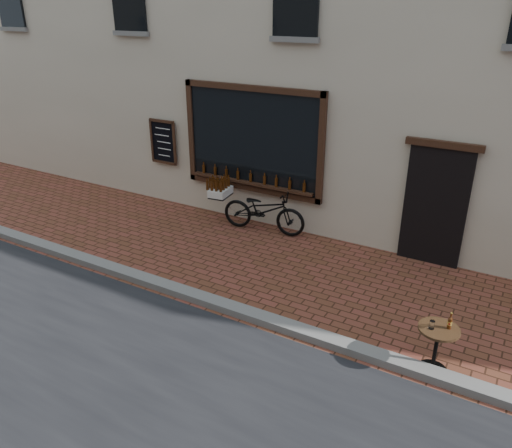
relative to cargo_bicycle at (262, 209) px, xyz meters
The scene contains 4 objects.
ground 3.47m from the cargo_bicycle, 64.65° to the right, with size 90.00×90.00×0.00m, color brown.
kerb 3.29m from the cargo_bicycle, 63.15° to the right, with size 90.00×0.25×0.12m, color slate.
cargo_bicycle is the anchor object (origin of this frame).
bistro_table 4.96m from the cargo_bicycle, 33.62° to the right, with size 0.53×0.53×0.90m.
Camera 1 is at (3.25, -5.37, 4.47)m, focal length 35.00 mm.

